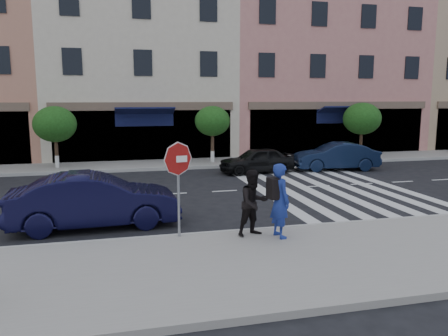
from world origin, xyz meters
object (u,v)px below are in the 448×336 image
stop_sign (178,168)px  photographer (280,201)px  walker (254,203)px  car_far_mid (257,160)px  car_near_mid (95,200)px  car_far_right (336,156)px

stop_sign → photographer: stop_sign is taller
photographer → walker: photographer is taller
walker → car_far_mid: walker is taller
photographer → car_far_mid: (2.66, 10.01, -0.46)m
stop_sign → car_far_mid: stop_sign is taller
stop_sign → walker: (1.86, -0.33, -0.92)m
car_near_mid → stop_sign: bearing=-134.4°
stop_sign → car_far_right: stop_sign is taller
stop_sign → car_near_mid: stop_sign is taller
photographer → walker: (-0.60, 0.29, -0.09)m
car_near_mid → car_far_mid: car_near_mid is taller
stop_sign → car_far_mid: (5.11, 9.40, -1.29)m
photographer → car_near_mid: 5.22m
photographer → car_far_right: 12.01m
walker → car_near_mid: walker is taller
photographer → car_far_mid: bearing=-24.6°
stop_sign → car_far_right: 13.16m
car_near_mid → walker: bearing=-121.8°
car_far_mid → car_near_mid: bearing=-49.4°
stop_sign → car_near_mid: 3.06m
car_far_right → walker: bearing=-30.3°
car_far_mid → car_far_right: bearing=82.7°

